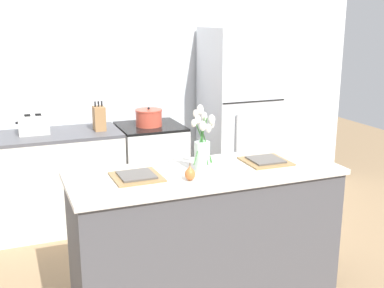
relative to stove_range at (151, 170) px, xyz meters
The scene contains 12 objects.
back_wall 0.99m from the stove_range, 104.01° to the left, with size 5.20×0.08×2.70m.
kitchen_island 1.60m from the stove_range, 93.58° to the right, with size 1.80×0.66×0.94m.
back_counter 1.16m from the stove_range, behind, with size 1.68×0.60×0.91m.
stove_range is the anchor object (origin of this frame).
refrigerator 1.05m from the stove_range, ahead, with size 0.68×0.67×1.83m.
flower_vase 1.74m from the stove_range, 94.52° to the right, with size 0.17×0.18×0.43m.
pear_figurine 1.84m from the stove_range, 98.76° to the right, with size 0.07×0.07×0.11m.
plate_setting_left 1.74m from the stove_range, 109.67° to the right, with size 0.30×0.30×0.02m.
plate_setting_right 1.69m from the stove_range, 77.03° to the right, with size 0.30×0.30×0.02m.
toaster 1.20m from the stove_range, behind, with size 0.28×0.18×0.17m.
cooking_pot 0.54m from the stove_range, 129.84° to the right, with size 0.26×0.26×0.18m.
knife_block 0.75m from the stove_range, behind, with size 0.10×0.14×0.27m.
Camera 1 is at (-1.19, -2.76, 1.91)m, focal length 45.00 mm.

